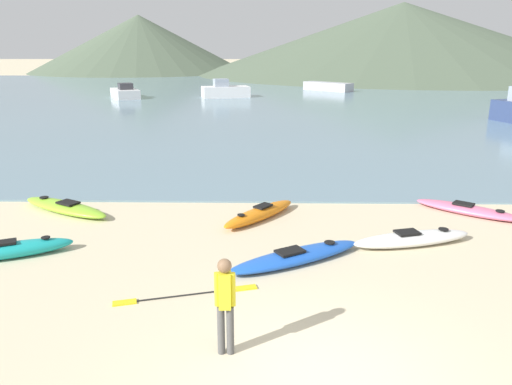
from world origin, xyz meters
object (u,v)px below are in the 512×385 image
Objects in this scene: kayak_on_sand_4 at (412,239)px; moored_boat_2 at (225,91)px; kayak_on_sand_2 at (12,250)px; person_near_foreground at (225,300)px; kayak_on_sand_5 at (296,256)px; moored_boat_3 at (125,93)px; kayak_on_sand_3 at (65,207)px; kayak_on_sand_0 at (260,213)px; loose_paddle at (187,295)px; moored_boat_0 at (328,86)px; kayak_on_sand_1 at (468,210)px.

kayak_on_sand_4 is 37.14m from moored_boat_2.
person_near_foreground is (5.16, -3.63, 0.74)m from kayak_on_sand_2.
kayak_on_sand_5 is 39.08m from moored_boat_3.
kayak_on_sand_3 is at bearing -77.65° from moored_boat_3.
kayak_on_sand_0 is 6.25m from kayak_on_sand_2.
loose_paddle is at bearing -22.56° from kayak_on_sand_2.
kayak_on_sand_2 is at bearing -105.56° from moored_boat_0.
kayak_on_sand_2 is at bearing 144.88° from person_near_foreground.
kayak_on_sand_1 is at bearing 46.09° from kayak_on_sand_4.
kayak_on_sand_3 is at bearing 174.87° from kayak_on_sand_0.
kayak_on_sand_4 is at bearing -13.91° from kayak_on_sand_3.
moored_boat_2 is (-3.69, 34.58, 0.49)m from kayak_on_sand_0.
moored_boat_3 reaches higher than kayak_on_sand_5.
kayak_on_sand_1 is 41.71m from moored_boat_0.
kayak_on_sand_3 reaches higher than loose_paddle.
kayak_on_sand_1 is 0.59× the size of moored_boat_3.
moored_boat_3 reaches higher than kayak_on_sand_0.
kayak_on_sand_2 is 0.80× the size of kayak_on_sand_5.
moored_boat_0 is 47.47m from loose_paddle.
kayak_on_sand_3 is 0.68× the size of moored_boat_3.
kayak_on_sand_0 is 34.78m from moored_boat_2.
kayak_on_sand_2 is 6.36m from person_near_foreground.
kayak_on_sand_1 is at bearing 33.72° from kayak_on_sand_5.
moored_boat_2 is (-7.41, 36.39, 0.50)m from kayak_on_sand_4.
moored_boat_2 is at bearing 5.56° from moored_boat_3.
kayak_on_sand_1 reaches higher than loose_paddle.
loose_paddle is at bearing -49.23° from kayak_on_sand_3.
kayak_on_sand_2 is 6.46m from kayak_on_sand_5.
moored_boat_3 reaches higher than moored_boat_0.
kayak_on_sand_3 is at bearing 130.77° from loose_paddle.
kayak_on_sand_2 reaches higher than kayak_on_sand_4.
moored_boat_2 is at bearing 96.09° from kayak_on_sand_0.
moored_boat_0 is 1.09× the size of moored_boat_2.
kayak_on_sand_4 is 44.18m from moored_boat_0.
moored_boat_2 is 1.75× the size of loose_paddle.
kayak_on_sand_4 is 0.96× the size of kayak_on_sand_5.
kayak_on_sand_3 is 0.69× the size of moored_boat_2.
moored_boat_0 is 1.08× the size of moored_boat_3.
kayak_on_sand_4 reaches higher than kayak_on_sand_3.
moored_boat_0 is 13.08m from moored_boat_2.
kayak_on_sand_5 is (-2.87, -1.08, -0.02)m from kayak_on_sand_4.
moored_boat_3 is at bearing 110.66° from kayak_on_sand_5.
moored_boat_0 is at bearing 80.71° from kayak_on_sand_0.
kayak_on_sand_1 is 38.16m from moored_boat_3.
kayak_on_sand_0 is at bearing 73.23° from loose_paddle.
moored_boat_0 reaches higher than kayak_on_sand_5.
kayak_on_sand_4 is at bearing -64.85° from moored_boat_3.
person_near_foreground reaches higher than kayak_on_sand_0.
kayak_on_sand_1 is 0.59× the size of moored_boat_2.
moored_boat_2 is at bearing 101.51° from kayak_on_sand_4.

